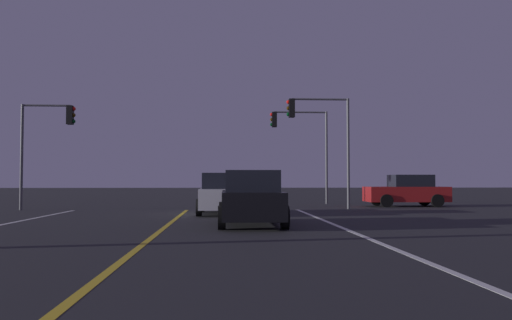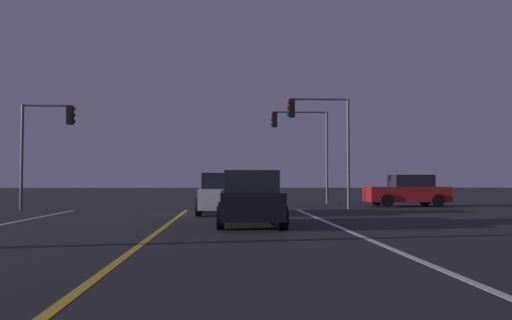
{
  "view_description": "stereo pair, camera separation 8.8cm",
  "coord_description": "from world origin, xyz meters",
  "px_view_note": "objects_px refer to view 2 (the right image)",
  "views": [
    {
      "loc": [
        1.78,
        0.46,
        1.4
      ],
      "look_at": [
        3.29,
        25.86,
        2.39
      ],
      "focal_mm": 36.76,
      "sensor_mm": 36.0,
      "label": 1
    },
    {
      "loc": [
        1.87,
        0.46,
        1.4
      ],
      "look_at": [
        3.29,
        25.86,
        2.39
      ],
      "focal_mm": 36.76,
      "sensor_mm": 36.0,
      "label": 2
    }
  ],
  "objects_px": {
    "traffic_light_near_right": "(319,127)",
    "traffic_light_far_right": "(300,135)",
    "traffic_light_near_left": "(48,132)",
    "car_lead_same_lane": "(250,199)",
    "car_crossing_side": "(407,191)",
    "car_ahead_far": "(222,194)"
  },
  "relations": [
    {
      "from": "car_lead_same_lane",
      "to": "car_crossing_side",
      "type": "height_order",
      "value": "same"
    },
    {
      "from": "car_lead_same_lane",
      "to": "traffic_light_near_right",
      "type": "relative_size",
      "value": 0.79
    },
    {
      "from": "car_crossing_side",
      "to": "traffic_light_near_right",
      "type": "height_order",
      "value": "traffic_light_near_right"
    },
    {
      "from": "car_crossing_side",
      "to": "traffic_light_near_left",
      "type": "relative_size",
      "value": 0.86
    },
    {
      "from": "car_lead_same_lane",
      "to": "car_crossing_side",
      "type": "xyz_separation_m",
      "value": [
        8.98,
        11.43,
        0.0
      ]
    },
    {
      "from": "car_crossing_side",
      "to": "traffic_light_far_right",
      "type": "height_order",
      "value": "traffic_light_far_right"
    },
    {
      "from": "traffic_light_near_right",
      "to": "traffic_light_near_left",
      "type": "relative_size",
      "value": 1.08
    },
    {
      "from": "traffic_light_near_left",
      "to": "car_ahead_far",
      "type": "bearing_deg",
      "value": -23.04
    },
    {
      "from": "traffic_light_near_left",
      "to": "traffic_light_far_right",
      "type": "relative_size",
      "value": 0.91
    },
    {
      "from": "car_ahead_far",
      "to": "traffic_light_far_right",
      "type": "relative_size",
      "value": 0.78
    },
    {
      "from": "car_lead_same_lane",
      "to": "traffic_light_near_left",
      "type": "xyz_separation_m",
      "value": [
        -9.22,
        9.13,
        2.9
      ]
    },
    {
      "from": "car_crossing_side",
      "to": "traffic_light_near_right",
      "type": "relative_size",
      "value": 0.79
    },
    {
      "from": "car_ahead_far",
      "to": "traffic_light_near_right",
      "type": "xyz_separation_m",
      "value": [
        4.7,
        3.53,
        3.22
      ]
    },
    {
      "from": "car_lead_same_lane",
      "to": "car_ahead_far",
      "type": "bearing_deg",
      "value": 9.34
    },
    {
      "from": "car_crossing_side",
      "to": "car_ahead_far",
      "type": "relative_size",
      "value": 1.0
    },
    {
      "from": "car_crossing_side",
      "to": "traffic_light_near_left",
      "type": "distance_m",
      "value": 18.58
    },
    {
      "from": "traffic_light_near_right",
      "to": "car_ahead_far",
      "type": "bearing_deg",
      "value": 36.94
    },
    {
      "from": "traffic_light_near_right",
      "to": "traffic_light_far_right",
      "type": "xyz_separation_m",
      "value": [
        -0.16,
        5.5,
        0.07
      ]
    },
    {
      "from": "traffic_light_near_left",
      "to": "traffic_light_far_right",
      "type": "xyz_separation_m",
      "value": [
        12.84,
        5.5,
        0.39
      ]
    },
    {
      "from": "traffic_light_near_right",
      "to": "traffic_light_far_right",
      "type": "height_order",
      "value": "traffic_light_far_right"
    },
    {
      "from": "car_crossing_side",
      "to": "traffic_light_far_right",
      "type": "xyz_separation_m",
      "value": [
        -5.36,
        3.19,
        3.29
      ]
    },
    {
      "from": "car_ahead_far",
      "to": "traffic_light_far_right",
      "type": "distance_m",
      "value": 10.63
    }
  ]
}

